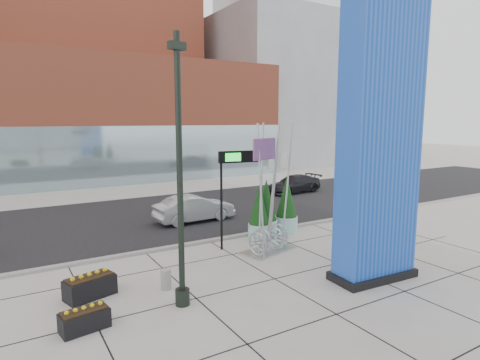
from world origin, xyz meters
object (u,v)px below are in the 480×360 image
concrete_bollard (166,279)px  blue_pylon (379,138)px  lamp_post (180,199)px  overhead_street_sign (236,165)px  car_silver_mid (194,209)px  public_art_sculpture (269,218)px

concrete_bollard → blue_pylon: bearing=-23.5°
lamp_post → concrete_bollard: size_ratio=11.93×
blue_pylon → concrete_bollard: (-6.55, 2.84, -4.55)m
concrete_bollard → lamp_post: bearing=-89.2°
lamp_post → overhead_street_sign: 5.80m
lamp_post → overhead_street_sign: (4.20, 3.98, 0.38)m
car_silver_mid → concrete_bollard: bearing=146.6°
overhead_street_sign → car_silver_mid: overhead_street_sign is taller
concrete_bollard → overhead_street_sign: size_ratio=0.16×
blue_pylon → concrete_bollard: blue_pylon is taller
public_art_sculpture → car_silver_mid: bearing=81.3°
public_art_sculpture → lamp_post: bearing=-165.9°
lamp_post → car_silver_mid: size_ratio=1.81×
public_art_sculpture → concrete_bollard: size_ratio=8.19×
lamp_post → car_silver_mid: 10.31m
concrete_bollard → car_silver_mid: bearing=59.4°
lamp_post → concrete_bollard: (-0.02, 1.33, -2.90)m
blue_pylon → concrete_bollard: bearing=160.0°
blue_pylon → car_silver_mid: (-2.05, 10.45, -4.16)m
blue_pylon → car_silver_mid: size_ratio=2.31×
lamp_post → concrete_bollard: lamp_post is taller
public_art_sculpture → overhead_street_sign: bearing=112.8°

